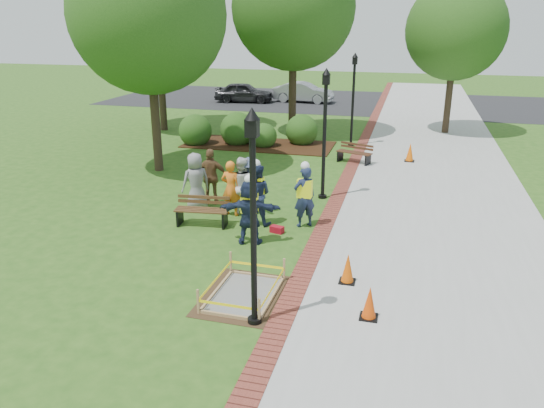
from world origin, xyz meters
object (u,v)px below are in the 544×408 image
(wet_concrete_pad, at_px, (244,286))
(hivis_worker_a, at_px, (250,210))
(lamp_near, at_px, (253,205))
(hivis_worker_b, at_px, (304,195))
(hivis_worker_c, at_px, (256,193))
(cone_front, at_px, (369,303))
(bench_near, at_px, (202,217))

(wet_concrete_pad, xyz_separation_m, hivis_worker_a, (-0.72, 2.80, 0.71))
(lamp_near, xyz_separation_m, hivis_worker_b, (-0.09, 5.33, -1.52))
(lamp_near, xyz_separation_m, hivis_worker_c, (-1.46, 5.13, -1.52))
(lamp_near, distance_m, hivis_worker_a, 4.25)
(lamp_near, bearing_deg, hivis_worker_b, 90.97)
(hivis_worker_c, bearing_deg, hivis_worker_b, 8.21)
(cone_front, distance_m, hivis_worker_c, 5.75)
(hivis_worker_b, relative_size, hivis_worker_c, 0.99)
(bench_near, height_order, cone_front, bench_near)
(hivis_worker_c, bearing_deg, hivis_worker_a, -81.00)
(bench_near, bearing_deg, hivis_worker_b, 13.79)
(lamp_near, bearing_deg, bench_near, 122.59)
(wet_concrete_pad, height_order, hivis_worker_b, hivis_worker_b)
(cone_front, relative_size, hivis_worker_c, 0.37)
(wet_concrete_pad, xyz_separation_m, hivis_worker_b, (0.44, 4.37, 0.72))
(wet_concrete_pad, xyz_separation_m, cone_front, (2.70, -0.23, 0.11))
(wet_concrete_pad, distance_m, lamp_near, 2.50)
(wet_concrete_pad, height_order, bench_near, bench_near)
(cone_front, distance_m, hivis_worker_b, 5.17)
(lamp_near, height_order, hivis_worker_a, lamp_near)
(lamp_near, relative_size, hivis_worker_b, 2.21)
(bench_near, distance_m, cone_front, 6.45)
(cone_front, height_order, hivis_worker_b, hivis_worker_b)
(wet_concrete_pad, height_order, hivis_worker_c, hivis_worker_c)
(hivis_worker_a, height_order, hivis_worker_b, hivis_worker_b)
(hivis_worker_c, bearing_deg, wet_concrete_pad, -77.36)
(cone_front, height_order, lamp_near, lamp_near)
(wet_concrete_pad, relative_size, lamp_near, 0.55)
(cone_front, distance_m, lamp_near, 3.13)
(lamp_near, height_order, hivis_worker_c, lamp_near)
(hivis_worker_b, bearing_deg, hivis_worker_a, -126.37)
(hivis_worker_a, distance_m, hivis_worker_b, 1.95)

